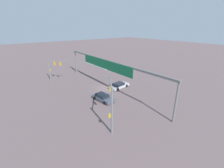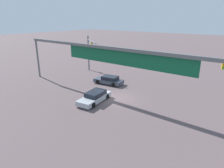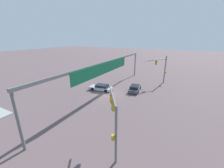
{
  "view_description": "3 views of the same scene",
  "coord_description": "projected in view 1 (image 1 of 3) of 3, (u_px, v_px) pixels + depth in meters",
  "views": [
    {
      "loc": [
        -25.33,
        18.02,
        12.86
      ],
      "look_at": [
        -2.03,
        0.29,
        1.73
      ],
      "focal_mm": 24.73,
      "sensor_mm": 36.0,
      "label": 1
    },
    {
      "loc": [
        13.57,
        -17.86,
        9.32
      ],
      "look_at": [
        -0.59,
        0.19,
        1.69
      ],
      "focal_mm": 31.76,
      "sensor_mm": 36.0,
      "label": 2
    },
    {
      "loc": [
        21.4,
        12.29,
        10.24
      ],
      "look_at": [
        -1.32,
        0.27,
        1.7
      ],
      "focal_mm": 22.54,
      "sensor_mm": 36.0,
      "label": 3
    }
  ],
  "objects": [
    {
      "name": "traffic_signal_near_corner",
      "position": [
        53.0,
        66.0,
        36.88
      ],
      "size": [
        4.57,
        3.0,
        5.41
      ],
      "rotation": [
        0.0,
        0.0,
        -2.55
      ],
      "color": "slate",
      "rests_on": "ground"
    },
    {
      "name": "overhead_sign_gantry",
      "position": [
        107.0,
        64.0,
        31.95
      ],
      "size": [
        31.91,
        0.43,
        6.28
      ],
      "color": "#5D6060",
      "rests_on": "ground"
    },
    {
      "name": "sidewalk_corner",
      "position": [
        105.0,
        64.0,
        54.96
      ],
      "size": [
        13.2,
        9.03,
        0.15
      ],
      "primitive_type": "cube",
      "color": "#929E9B",
      "rests_on": "ground"
    },
    {
      "name": "traffic_signal_opposite_side",
      "position": [
        111.0,
        100.0,
        19.43
      ],
      "size": [
        5.24,
        3.89,
        6.32
      ],
      "rotation": [
        0.0,
        0.0,
        -0.59
      ],
      "color": "slate",
      "rests_on": "ground"
    },
    {
      "name": "sedan_car_approaching",
      "position": [
        103.0,
        98.0,
        28.07
      ],
      "size": [
        4.52,
        2.39,
        1.21
      ],
      "rotation": [
        0.0,
        0.0,
        3.28
      ],
      "color": "#414755",
      "rests_on": "ground"
    },
    {
      "name": "fire_hydrant_on_curb",
      "position": [
        107.0,
        62.0,
        55.9
      ],
      "size": [
        0.33,
        0.22,
        0.71
      ],
      "color": "gold",
      "rests_on": "sidewalk_corner"
    },
    {
      "name": "sedan_car_waiting_far",
      "position": [
        119.0,
        85.0,
        33.7
      ],
      "size": [
        2.44,
        4.89,
        1.21
      ],
      "rotation": [
        0.0,
        0.0,
        -1.44
      ],
      "color": "#ABB0B8",
      "rests_on": "ground"
    },
    {
      "name": "ground_plane",
      "position": [
        107.0,
        88.0,
        33.61
      ],
      "size": [
        226.28,
        226.28,
        0.0
      ],
      "primitive_type": "plane",
      "color": "#5F4D4F"
    }
  ]
}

